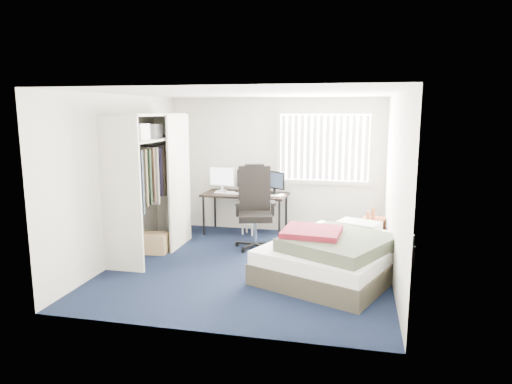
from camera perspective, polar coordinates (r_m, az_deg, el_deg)
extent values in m
plane|color=black|center=(6.83, -0.74, -9.19)|extent=(4.20, 4.20, 0.00)
plane|color=silver|center=(8.56, 2.46, 3.36)|extent=(4.00, 0.00, 4.00)
plane|color=silver|center=(4.54, -6.85, -2.82)|extent=(4.00, 0.00, 4.00)
plane|color=silver|center=(7.24, -16.37, 1.71)|extent=(0.00, 4.20, 4.20)
plane|color=silver|center=(6.37, 17.02, 0.57)|extent=(0.00, 4.20, 4.20)
plane|color=white|center=(6.45, -0.79, 12.26)|extent=(4.20, 4.20, 0.00)
cube|color=white|center=(8.40, 8.54, 5.52)|extent=(1.60, 0.02, 1.20)
cube|color=beige|center=(8.34, 8.64, 9.82)|extent=(1.72, 0.06, 0.06)
cube|color=beige|center=(8.44, 8.41, 1.24)|extent=(1.72, 0.06, 0.06)
cube|color=white|center=(8.34, 8.51, 5.49)|extent=(1.60, 0.04, 1.16)
cube|color=beige|center=(6.60, -16.51, -0.41)|extent=(0.60, 0.04, 2.20)
cube|color=beige|center=(8.20, -10.46, 1.84)|extent=(0.60, 0.04, 2.20)
cube|color=beige|center=(7.30, -13.51, 9.39)|extent=(0.60, 1.80, 0.04)
cube|color=beige|center=(7.31, -13.38, 6.41)|extent=(0.56, 1.74, 0.03)
cylinder|color=silver|center=(7.32, -13.35, 5.48)|extent=(0.03, 1.72, 0.03)
cube|color=#26262B|center=(7.28, -13.54, 1.88)|extent=(0.38, 1.10, 0.90)
cube|color=beige|center=(7.67, -9.55, 1.30)|extent=(0.03, 0.90, 2.20)
cube|color=white|center=(6.90, -15.06, 7.26)|extent=(0.38, 0.30, 0.24)
cube|color=gray|center=(7.35, -13.25, 7.41)|extent=(0.34, 0.28, 0.22)
cube|color=black|center=(8.38, -1.35, -0.31)|extent=(1.57, 0.79, 0.04)
cylinder|color=black|center=(8.41, -6.57, -2.98)|extent=(0.04, 0.04, 0.72)
cylinder|color=black|center=(8.96, -5.15, -2.15)|extent=(0.04, 0.04, 0.72)
cylinder|color=black|center=(8.00, 2.93, -3.61)|extent=(0.04, 0.04, 0.72)
cylinder|color=black|center=(8.57, 3.79, -2.69)|extent=(0.04, 0.04, 0.72)
cube|color=white|center=(8.60, -4.27, 1.95)|extent=(0.50, 0.05, 0.36)
cube|color=white|center=(8.60, -4.27, 1.95)|extent=(0.45, 0.03, 0.31)
cube|color=black|center=(8.44, -0.78, 1.69)|extent=(0.48, 0.05, 0.32)
cube|color=#1E2838|center=(8.44, -0.78, 1.69)|extent=(0.43, 0.03, 0.27)
cube|color=black|center=(8.28, 2.35, 1.51)|extent=(0.48, 0.05, 0.32)
cube|color=#1E2838|center=(8.28, 2.35, 1.51)|extent=(0.43, 0.03, 0.27)
cube|color=white|center=(8.32, -2.57, -0.19)|extent=(0.41, 0.16, 0.02)
cube|color=black|center=(8.24, -0.53, -0.27)|extent=(0.06, 0.10, 0.02)
cylinder|color=silver|center=(8.23, 0.60, 0.20)|extent=(0.08, 0.08, 0.16)
cube|color=white|center=(8.38, -1.35, -0.17)|extent=(0.31, 0.29, 0.00)
cube|color=black|center=(7.66, -0.12, -6.52)|extent=(0.79, 0.79, 0.13)
cylinder|color=silver|center=(7.59, -0.12, -4.89)|extent=(0.06, 0.06, 0.43)
cube|color=black|center=(7.53, -0.12, -3.07)|extent=(0.66, 0.66, 0.11)
cube|color=black|center=(7.69, -0.20, 0.49)|extent=(0.55, 0.25, 0.75)
cube|color=black|center=(7.64, -0.21, 2.88)|extent=(0.35, 0.21, 0.17)
cube|color=black|center=(7.48, -2.35, -1.40)|extent=(0.15, 0.31, 0.04)
cube|color=black|center=(7.50, 2.10, -1.36)|extent=(0.15, 0.31, 0.04)
cube|color=white|center=(8.44, -0.84, -3.90)|extent=(0.33, 0.29, 0.03)
cylinder|color=white|center=(8.46, -1.68, -4.65)|extent=(0.03, 0.03, 0.20)
cylinder|color=white|center=(8.58, -1.17, -4.43)|extent=(0.03, 0.03, 0.20)
cylinder|color=white|center=(8.36, -0.49, -4.83)|extent=(0.03, 0.03, 0.20)
cylinder|color=white|center=(8.48, 0.01, -4.61)|extent=(0.03, 0.03, 0.20)
cube|color=brown|center=(7.74, 14.18, -3.54)|extent=(0.57, 0.79, 0.04)
cube|color=brown|center=(7.55, 12.36, -5.73)|extent=(0.05, 0.05, 0.45)
cube|color=brown|center=(8.14, 13.85, -4.64)|extent=(0.05, 0.05, 0.45)
cube|color=brown|center=(7.47, 14.37, -5.99)|extent=(0.05, 0.05, 0.45)
cube|color=brown|center=(8.06, 15.72, -4.87)|extent=(0.05, 0.05, 0.45)
cube|color=brown|center=(7.57, 13.85, -2.98)|extent=(0.06, 0.14, 0.18)
cube|color=brown|center=(7.82, 14.45, -2.59)|extent=(0.06, 0.14, 0.18)
cube|color=#383429|center=(6.57, 9.94, -8.88)|extent=(2.28, 2.56, 0.27)
cube|color=white|center=(6.50, 10.00, -7.03)|extent=(2.23, 2.51, 0.19)
cube|color=beige|center=(7.14, 12.73, -4.19)|extent=(0.71, 0.60, 0.14)
cube|color=#33392B|center=(6.17, 10.31, -6.33)|extent=(1.67, 1.72, 0.18)
cube|color=#590F27|center=(6.21, 7.00, -5.32)|extent=(0.81, 0.76, 0.16)
cube|color=#A68A53|center=(7.57, -12.56, -6.24)|extent=(0.45, 0.35, 0.32)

